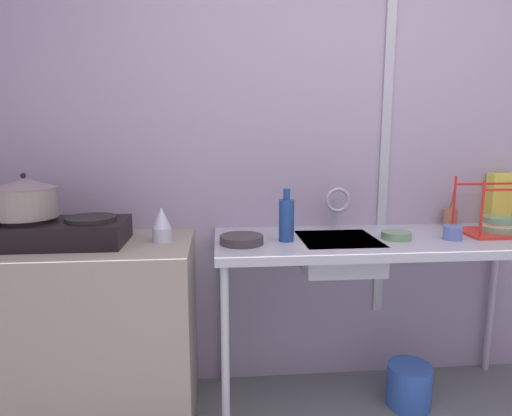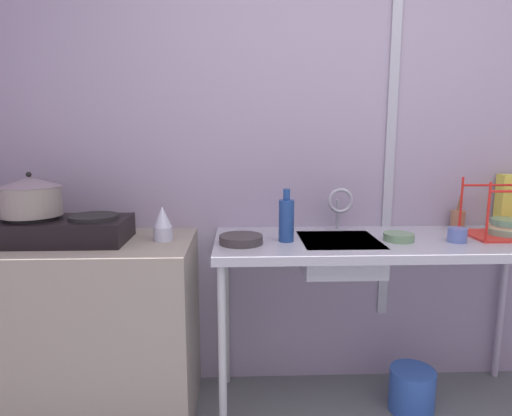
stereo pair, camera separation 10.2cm
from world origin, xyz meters
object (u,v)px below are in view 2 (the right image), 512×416
object	(u,v)px
stove	(64,229)
bottle_by_sink	(286,219)
sink_basin	(339,254)
dish_rack	(506,228)
percolator	(163,224)
pot_on_left_burner	(31,196)
small_bowl_on_drainboard	(399,237)
faucet	(340,203)
frying_pan	(241,239)
utensil_jar	(458,219)
bucket_on_floor	(412,390)
cup_by_rack	(457,235)

from	to	relation	value
stove	bottle_by_sink	xyz separation A→B (m)	(1.04, -0.03, 0.04)
sink_basin	dish_rack	world-z (taller)	dish_rack
percolator	dish_rack	bearing A→B (deg)	0.33
pot_on_left_burner	small_bowl_on_drainboard	distance (m)	1.72
sink_basin	faucet	xyz separation A→B (m)	(0.04, 0.17, 0.22)
frying_pan	small_bowl_on_drainboard	world-z (taller)	frying_pan
sink_basin	pot_on_left_burner	bearing A→B (deg)	179.84
stove	percolator	xyz separation A→B (m)	(0.45, 0.02, 0.02)
utensil_jar	bucket_on_floor	xyz separation A→B (m)	(-0.31, -0.28, -0.82)
small_bowl_on_drainboard	bucket_on_floor	xyz separation A→B (m)	(0.11, -0.01, -0.79)
sink_basin	utensil_jar	xyz separation A→B (m)	(0.70, 0.24, 0.12)
sink_basin	bucket_on_floor	size ratio (longest dim) A/B	1.69
stove	sink_basin	size ratio (longest dim) A/B	1.54
stove	utensil_jar	world-z (taller)	utensil_jar
bucket_on_floor	sink_basin	bearing A→B (deg)	174.35
faucet	utensil_jar	bearing A→B (deg)	5.74
cup_by_rack	bucket_on_floor	bearing A→B (deg)	169.74
pot_on_left_burner	utensil_jar	xyz separation A→B (m)	(2.13, 0.23, -0.17)
stove	small_bowl_on_drainboard	size ratio (longest dim) A/B	4.08
small_bowl_on_drainboard	stove	bearing A→B (deg)	178.71
dish_rack	bucket_on_floor	bearing A→B (deg)	-171.48
cup_by_rack	bottle_by_sink	distance (m)	0.80
small_bowl_on_drainboard	bottle_by_sink	size ratio (longest dim) A/B	0.57
sink_basin	faucet	distance (m)	0.28
percolator	utensil_jar	size ratio (longest dim) A/B	0.73
stove	frying_pan	xyz separation A→B (m)	(0.82, -0.06, -0.04)
cup_by_rack	frying_pan	bearing A→B (deg)	179.49
percolator	dish_rack	distance (m)	1.67
percolator	bucket_on_floor	world-z (taller)	percolator
pot_on_left_burner	sink_basin	world-z (taller)	pot_on_left_burner
percolator	utensil_jar	distance (m)	1.55
stove	percolator	bearing A→B (deg)	1.94
faucet	bottle_by_sink	bearing A→B (deg)	-146.65
stove	utensil_jar	size ratio (longest dim) A/B	2.57
bucket_on_floor	pot_on_left_burner	bearing A→B (deg)	178.68
percolator	bottle_by_sink	size ratio (longest dim) A/B	0.66
percolator	cup_by_rack	world-z (taller)	percolator
small_bowl_on_drainboard	bottle_by_sink	world-z (taller)	bottle_by_sink
cup_by_rack	faucet	bearing A→B (deg)	154.53
dish_rack	bucket_on_floor	size ratio (longest dim) A/B	1.59
stove	faucet	xyz separation A→B (m)	(1.33, 0.17, 0.09)
sink_basin	utensil_jar	size ratio (longest dim) A/B	1.67
pot_on_left_burner	percolator	bearing A→B (deg)	1.48
stove	dish_rack	bearing A→B (deg)	0.67
pot_on_left_burner	cup_by_rack	xyz separation A→B (m)	(1.97, -0.07, -0.18)
pot_on_left_burner	utensil_jar	size ratio (longest dim) A/B	1.21
dish_rack	bottle_by_sink	size ratio (longest dim) A/B	1.43
bottle_by_sink	pot_on_left_burner	bearing A→B (deg)	178.69
dish_rack	bottle_by_sink	bearing A→B (deg)	-177.28
pot_on_left_burner	dish_rack	distance (m)	2.27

